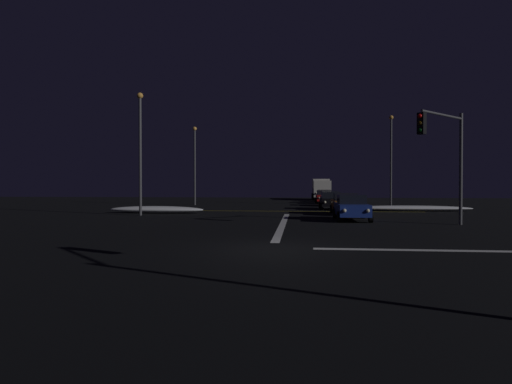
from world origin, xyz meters
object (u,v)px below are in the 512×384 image
Objects in this scene: sedan_blue at (351,207)px; traffic_signal_ne at (445,146)px; sedan_red at (324,197)px; streetlamp_left_near at (140,145)px; sedan_orange at (345,204)px; box_truck at (321,188)px; sedan_black at (331,200)px; sedan_gray at (324,196)px; streetlamp_right_far at (391,154)px; sedan_white at (330,198)px; streetlamp_left_far at (195,160)px.

traffic_signal_ne is at bearing -40.21° from sedan_blue.
sedan_red is 0.49× the size of streetlamp_left_near.
sedan_blue is at bearing -92.11° from sedan_orange.
box_truck is at bearing 90.32° from sedan_orange.
sedan_black is at bearing -90.92° from box_truck.
sedan_orange is 1.00× the size of sedan_gray.
box_truck is (0.02, 37.36, 0.91)m from sedan_blue.
sedan_gray is 0.46× the size of streetlamp_right_far.
traffic_signal_ne is (4.71, -15.61, 3.40)m from sedan_black.
sedan_blue is at bearing -90.08° from sedan_gray.
sedan_white is 21.80m from streetlamp_left_near.
sedan_blue is 0.52× the size of box_truck.
sedan_blue is 24.10m from streetlamp_left_far.
streetlamp_left_near is (-18.82, 6.45, 0.86)m from traffic_signal_ne.
sedan_orange is 10.56m from traffic_signal_ne.
box_truck is 23.79m from streetlamp_left_far.
sedan_black is at bearing -25.84° from streetlamp_left_far.
sedan_blue and sedan_gray have the same top height.
sedan_blue is 1.00× the size of sedan_gray.
sedan_black is at bearing -90.50° from sedan_red.
sedan_orange is at bearing -88.58° from sedan_red.
sedan_black and sedan_red have the same top height.
sedan_white is 6.15m from sedan_red.
streetlamp_left_far is at bearing 137.77° from sedan_orange.
sedan_white is at bearing -87.41° from sedan_red.
streetlamp_left_near is at bearing -169.76° from sedan_orange.
sedan_orange is at bearing -89.63° from sedan_gray.
sedan_red is at bearing 99.23° from traffic_signal_ne.
traffic_signal_ne is at bearing -78.96° from sedan_white.
streetlamp_left_far is at bearing 154.16° from sedan_black.
sedan_red is at bearing 138.22° from streetlamp_right_far.
traffic_signal_ne is at bearing -82.74° from sedan_gray.
sedan_blue is at bearing -90.03° from box_truck.
sedan_red is (-0.28, 6.14, 0.00)m from sedan_white.
sedan_blue is 0.51× the size of streetlamp_left_far.
box_truck reaches higher than sedan_red.
streetlamp_left_near is at bearing -123.07° from sedan_red.
streetlamp_left_far is at bearing 180.00° from streetlamp_right_far.
sedan_blue is 6.60m from traffic_signal_ne.
streetlamp_left_far is (-18.82, 22.45, 0.74)m from traffic_signal_ne.
sedan_gray is 0.52× the size of box_truck.
sedan_red is (-0.48, 19.20, 0.00)m from sedan_orange.
sedan_blue is 0.46× the size of streetlamp_right_far.
sedan_gray is at bearing 61.81° from streetlamp_left_near.
sedan_orange is at bearing -89.13° from sedan_white.
box_truck is at bearing 89.08° from sedan_black.
sedan_black is at bearing 106.79° from traffic_signal_ne.
sedan_black is at bearing -93.41° from sedan_white.
box_truck is 0.88× the size of streetlamp_right_far.
streetlamp_left_far reaches higher than sedan_blue.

